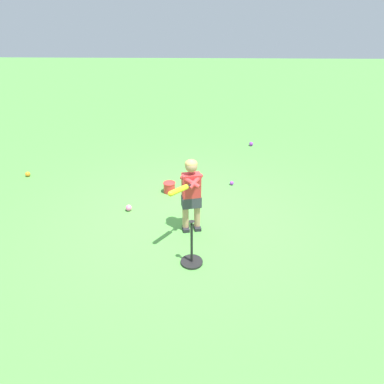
{
  "coord_description": "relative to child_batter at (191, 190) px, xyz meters",
  "views": [
    {
      "loc": [
        0.21,
        -4.6,
        2.84
      ],
      "look_at": [
        0.07,
        -0.02,
        0.45
      ],
      "focal_mm": 32.75,
      "sensor_mm": 36.0,
      "label": 1
    }
  ],
  "objects": [
    {
      "name": "ground_plane",
      "position": [
        -0.06,
        0.35,
        -0.65
      ],
      "size": [
        40.0,
        40.0,
        0.0
      ],
      "primitive_type": "plane",
      "color": "#519942"
    },
    {
      "name": "child_batter",
      "position": [
        0.0,
        0.0,
        0.0
      ],
      "size": [
        0.43,
        0.71,
        1.08
      ],
      "color": "#232328",
      "rests_on": "ground"
    },
    {
      "name": "play_ball_far_left",
      "position": [
        0.69,
        1.5,
        -0.61
      ],
      "size": [
        0.07,
        0.07,
        0.07
      ],
      "primitive_type": "sphere",
      "color": "purple",
      "rests_on": "ground"
    },
    {
      "name": "play_ball_near_batter",
      "position": [
        1.29,
        3.59,
        -0.6
      ],
      "size": [
        0.09,
        0.09,
        0.09
      ],
      "primitive_type": "sphere",
      "color": "purple",
      "rests_on": "ground"
    },
    {
      "name": "play_ball_far_right",
      "position": [
        -3.19,
        1.74,
        -0.6
      ],
      "size": [
        0.09,
        0.09,
        0.09
      ],
      "primitive_type": "sphere",
      "color": "orange",
      "rests_on": "ground"
    },
    {
      "name": "play_ball_behind_batter",
      "position": [
        -1.0,
        0.52,
        -0.6
      ],
      "size": [
        0.1,
        0.1,
        0.1
      ],
      "primitive_type": "sphere",
      "color": "pink",
      "rests_on": "ground"
    },
    {
      "name": "batting_tee",
      "position": [
        0.04,
        -0.75,
        -0.55
      ],
      "size": [
        0.28,
        0.28,
        0.62
      ],
      "color": "black",
      "rests_on": "ground"
    },
    {
      "name": "toy_bucket",
      "position": [
        -0.41,
        1.17,
        -0.55
      ],
      "size": [
        0.22,
        0.22,
        0.19
      ],
      "color": "red",
      "rests_on": "ground"
    }
  ]
}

